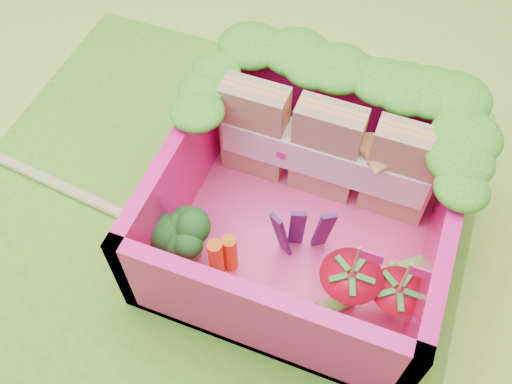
{
  "coord_description": "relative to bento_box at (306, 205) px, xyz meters",
  "views": [
    {
      "loc": [
        0.8,
        -1.33,
        2.52
      ],
      "look_at": [
        0.25,
        0.12,
        0.28
      ],
      "focal_mm": 40.0,
      "sensor_mm": 36.0,
      "label": 1
    }
  ],
  "objects": [
    {
      "name": "chopsticks",
      "position": [
        -1.5,
        -0.16,
        -0.25
      ],
      "size": [
        2.41,
        0.3,
        0.04
      ],
      "color": "tan",
      "rests_on": "placemat"
    },
    {
      "name": "purple_wedges",
      "position": [
        0.02,
        -0.12,
        -0.04
      ],
      "size": [
        0.24,
        0.15,
        0.38
      ],
      "color": "#411959",
      "rests_on": "bento_floor"
    },
    {
      "name": "bento_box",
      "position": [
        0.0,
        0.0,
        0.0
      ],
      "size": [
        1.3,
        1.3,
        0.55
      ],
      "color": "#FA157E",
      "rests_on": "placemat"
    },
    {
      "name": "bento_floor",
      "position": [
        -0.0,
        -0.0,
        -0.25
      ],
      "size": [
        1.3,
        1.3,
        0.05
      ],
      "primitive_type": "cube",
      "color": "#F13D88",
      "rests_on": "placemat"
    },
    {
      "name": "lettuce_ruffle",
      "position": [
        -0.0,
        0.48,
        0.33
      ],
      "size": [
        1.43,
        0.77,
        0.11
      ],
      "color": "#1C8017",
      "rests_on": "bento_box"
    },
    {
      "name": "ground",
      "position": [
        -0.5,
        -0.12,
        -0.31
      ],
      "size": [
        14.0,
        14.0,
        0.0
      ],
      "primitive_type": "plane",
      "color": "#A3D63C",
      "rests_on": "ground"
    },
    {
      "name": "strawberry_left",
      "position": [
        0.3,
        -0.3,
        -0.08
      ],
      "size": [
        0.27,
        0.27,
        0.51
      ],
      "color": "red",
      "rests_on": "bento_floor"
    },
    {
      "name": "strawberry_right",
      "position": [
        0.5,
        -0.28,
        -0.1
      ],
      "size": [
        0.24,
        0.24,
        0.48
      ],
      "color": "red",
      "rests_on": "bento_floor"
    },
    {
      "name": "sandwich_stack",
      "position": [
        0.01,
        0.3,
        0.05
      ],
      "size": [
        1.06,
        0.18,
        0.57
      ],
      "color": "#A67C57",
      "rests_on": "bento_floor"
    },
    {
      "name": "placemat",
      "position": [
        -0.5,
        -0.12,
        -0.29
      ],
      "size": [
        2.6,
        2.6,
        0.03
      ],
      "primitive_type": "cube",
      "color": "#5EA926",
      "rests_on": "ground"
    },
    {
      "name": "broccoli",
      "position": [
        -0.47,
        -0.32,
        -0.03
      ],
      "size": [
        0.34,
        0.34,
        0.27
      ],
      "color": "#699246",
      "rests_on": "bento_floor"
    },
    {
      "name": "snap_peas",
      "position": [
        0.36,
        -0.23,
        -0.2
      ],
      "size": [
        0.56,
        0.6,
        0.05
      ],
      "color": "#5FC23D",
      "rests_on": "bento_floor"
    },
    {
      "name": "carrot_sticks",
      "position": [
        -0.28,
        -0.35,
        -0.09
      ],
      "size": [
        0.11,
        0.13,
        0.28
      ],
      "color": "orange",
      "rests_on": "bento_floor"
    }
  ]
}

